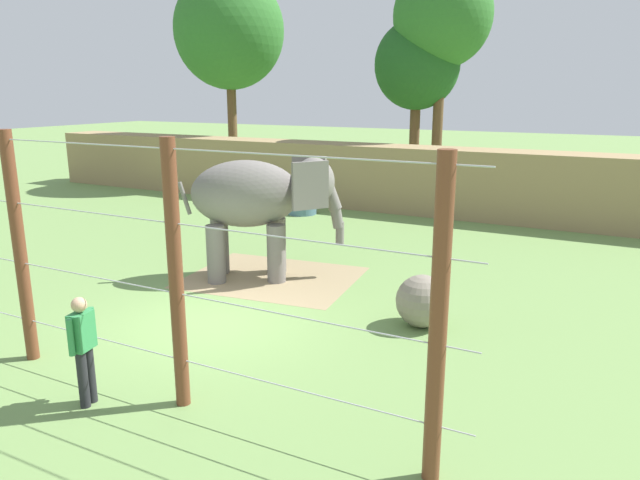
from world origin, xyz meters
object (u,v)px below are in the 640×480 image
object	(u,v)px
elephant	(259,199)
enrichment_ball	(422,301)
zookeeper	(83,346)
water_tub	(302,209)

from	to	relation	value
elephant	enrichment_ball	distance (m)	4.93
elephant	zookeeper	size ratio (longest dim) A/B	2.17
zookeeper	enrichment_ball	bearing A→B (deg)	56.44
elephant	water_tub	distance (m)	8.02
water_tub	zookeeper	bearing A→B (deg)	-73.63
enrichment_ball	water_tub	world-z (taller)	enrichment_ball
elephant	water_tub	bearing A→B (deg)	111.61
water_tub	elephant	bearing A→B (deg)	-68.39
elephant	enrichment_ball	size ratio (longest dim) A/B	3.50
enrichment_ball	zookeeper	distance (m)	6.21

